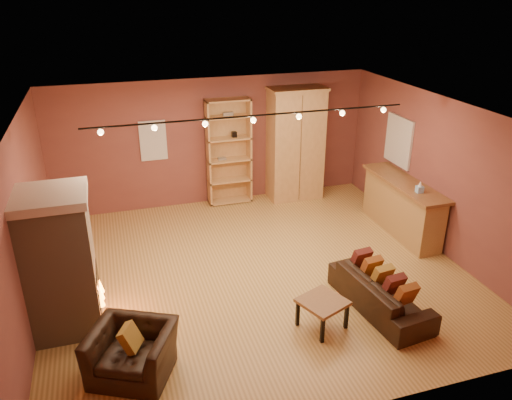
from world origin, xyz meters
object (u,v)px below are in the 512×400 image
object	(u,v)px
bar_counter	(402,207)
armchair	(131,345)
bookcase	(228,151)
loveseat	(381,287)
coffee_table	(323,304)
fireplace	(61,263)
armoire	(295,144)

from	to	relation	value
bar_counter	armchair	distance (m)	5.98
bookcase	bar_counter	world-z (taller)	bookcase
loveseat	coffee_table	distance (m)	1.05
loveseat	armchair	bearing A→B (deg)	88.21
bookcase	fireplace	bearing A→B (deg)	-131.89
armoire	coffee_table	world-z (taller)	armoire
bookcase	coffee_table	size ratio (longest dim) A/B	3.05
fireplace	bookcase	xyz separation A→B (m)	(3.34, 3.73, 0.14)
armchair	loveseat	bearing A→B (deg)	31.50
fireplace	coffee_table	size ratio (longest dim) A/B	2.73
armoire	bar_counter	bearing A→B (deg)	-59.00
armoire	loveseat	bearing A→B (deg)	-94.11
fireplace	bar_counter	size ratio (longest dim) A/B	0.94
bar_counter	armchair	bearing A→B (deg)	-155.49
armoire	coffee_table	xyz separation A→B (m)	(-1.36, -4.63, -0.89)
bar_counter	armchair	xyz separation A→B (m)	(-5.44, -2.48, -0.10)
bar_counter	coffee_table	bearing A→B (deg)	-139.69
bookcase	coffee_table	bearing A→B (deg)	-88.13
armoire	loveseat	world-z (taller)	armoire
coffee_table	loveseat	bearing A→B (deg)	8.62
armchair	bookcase	bearing A→B (deg)	89.75
armchair	fireplace	bearing A→B (deg)	149.20
bar_counter	fireplace	bearing A→B (deg)	-168.95
fireplace	armoire	world-z (taller)	armoire
bar_counter	armchair	world-z (taller)	bar_counter
armoire	coffee_table	bearing A→B (deg)	-106.32
loveseat	armchair	size ratio (longest dim) A/B	1.59
bar_counter	loveseat	bearing A→B (deg)	-128.20
bar_counter	bookcase	bearing A→B (deg)	139.16
fireplace	armoire	size ratio (longest dim) A/B	0.83
fireplace	bookcase	size ratio (longest dim) A/B	0.89
coffee_table	bar_counter	bearing A→B (deg)	40.31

